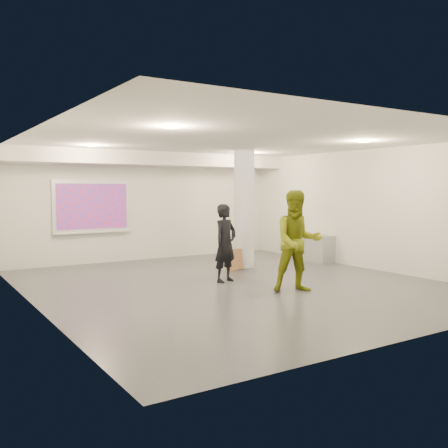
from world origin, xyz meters
TOP-DOWN VIEW (x-y plane):
  - floor at (0.00, 0.00)m, footprint 8.00×9.00m
  - ceiling at (0.00, 0.00)m, footprint 8.00×9.00m
  - wall_back at (0.00, 4.50)m, footprint 8.00×0.01m
  - wall_front at (0.00, -4.50)m, footprint 8.00×0.01m
  - wall_left at (-4.00, 0.00)m, footprint 0.01×9.00m
  - wall_right at (4.00, 0.00)m, footprint 0.01×9.00m
  - soffit_band at (0.00, 3.95)m, footprint 8.00×1.10m
  - downlight_nw at (-2.20, 2.50)m, footprint 0.22×0.22m
  - downlight_ne at (2.20, 2.50)m, footprint 0.22×0.22m
  - downlight_sw at (-2.20, -1.50)m, footprint 0.22×0.22m
  - downlight_se at (2.20, -1.50)m, footprint 0.22×0.22m
  - column at (1.50, 1.80)m, footprint 0.52×0.52m
  - projection_screen at (-1.60, 4.45)m, footprint 2.10×0.13m
  - credenza at (3.72, 1.65)m, footprint 0.59×1.28m
  - papers_stack at (3.67, 1.45)m, footprint 0.26×0.32m
  - postit_pad at (3.78, 1.47)m, footprint 0.21×0.29m
  - cardboard_back at (0.96, 1.49)m, footprint 0.48×0.21m
  - cardboard_front at (1.05, 1.59)m, footprint 0.49×0.27m
  - woman at (-0.01, 0.32)m, footprint 0.71×0.57m
  - man at (0.61, -1.30)m, footprint 1.19×1.09m

SIDE VIEW (x-z plane):
  - floor at x=0.00m, z-range -0.01..0.01m
  - cardboard_front at x=1.05m, z-range 0.00..0.51m
  - cardboard_back at x=0.96m, z-range 0.00..0.52m
  - credenza at x=3.72m, z-range 0.00..0.73m
  - papers_stack at x=3.67m, z-range 0.73..0.75m
  - postit_pad at x=3.78m, z-range 0.73..0.76m
  - woman at x=-0.01m, z-range 0.00..1.68m
  - man at x=0.61m, z-range 0.00..1.98m
  - wall_back at x=0.00m, z-range 0.00..3.00m
  - wall_front at x=0.00m, z-range 0.00..3.00m
  - wall_left at x=-4.00m, z-range 0.00..3.00m
  - wall_right at x=4.00m, z-range 0.00..3.00m
  - column at x=1.50m, z-range 0.00..3.00m
  - projection_screen at x=-1.60m, z-range 0.82..2.24m
  - soffit_band at x=0.00m, z-range 2.64..3.00m
  - downlight_nw at x=-2.20m, z-range 2.97..2.99m
  - downlight_ne at x=2.20m, z-range 2.97..2.99m
  - downlight_sw at x=-2.20m, z-range 2.97..2.99m
  - downlight_se at x=2.20m, z-range 2.97..2.99m
  - ceiling at x=0.00m, z-range 3.00..3.00m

